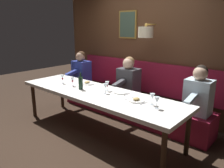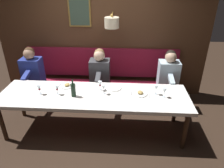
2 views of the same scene
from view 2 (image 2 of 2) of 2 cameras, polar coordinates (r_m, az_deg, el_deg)
ground_plane at (r=3.89m, az=-4.68°, el=-12.33°), size 12.00×12.00×0.00m
dining_table at (r=3.49m, az=-5.10°, el=-3.68°), size 0.90×3.15×0.74m
banquette_bench at (r=4.49m, az=-3.25°, el=-2.84°), size 0.52×3.35×0.45m
back_wall_panel at (r=4.58m, az=-2.80°, el=13.25°), size 0.59×4.55×2.90m
diner_nearest at (r=4.28m, az=15.31°, el=3.46°), size 0.60×0.40×0.79m
diner_near at (r=4.21m, az=-3.38°, el=4.06°), size 0.60×0.40×0.79m
diner_middle at (r=4.59m, az=-21.15°, el=4.23°), size 0.60×0.40×0.79m
place_setting_0 at (r=3.49m, az=7.73°, el=-2.54°), size 0.24×0.32×0.05m
place_setting_1 at (r=3.63m, az=0.69°, el=-1.11°), size 0.24×0.32×0.01m
place_setting_2 at (r=3.78m, az=-12.19°, el=-0.44°), size 0.24×0.32×0.05m
wine_glass_0 at (r=3.62m, az=-19.33°, el=-0.96°), size 0.07×0.07×0.16m
wine_glass_1 at (r=3.54m, az=-3.31°, el=0.04°), size 0.07×0.07×0.16m
wine_glass_2 at (r=3.48m, az=12.01°, el=-1.05°), size 0.07×0.07×0.16m
wine_glass_3 at (r=3.43m, az=14.23°, el=-1.77°), size 0.07×0.07×0.16m
wine_glass_4 at (r=3.52m, az=-14.88°, el=-1.06°), size 0.07×0.07×0.16m
wine_glass_5 at (r=3.42m, az=-2.29°, el=-0.95°), size 0.07×0.07×0.16m
wine_bottle at (r=3.41m, az=-10.57°, el=-1.60°), size 0.08×0.08×0.30m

